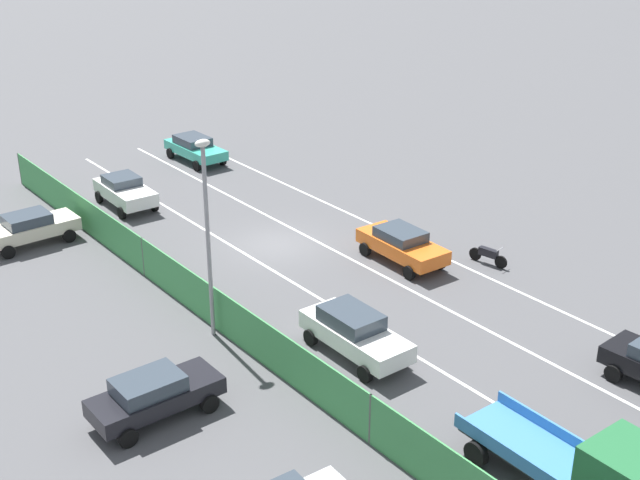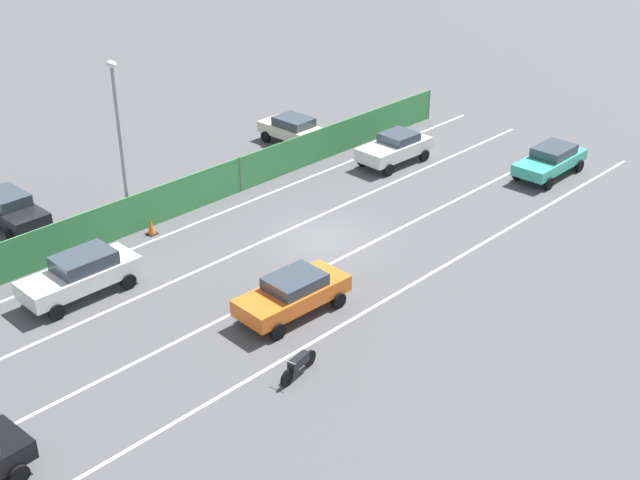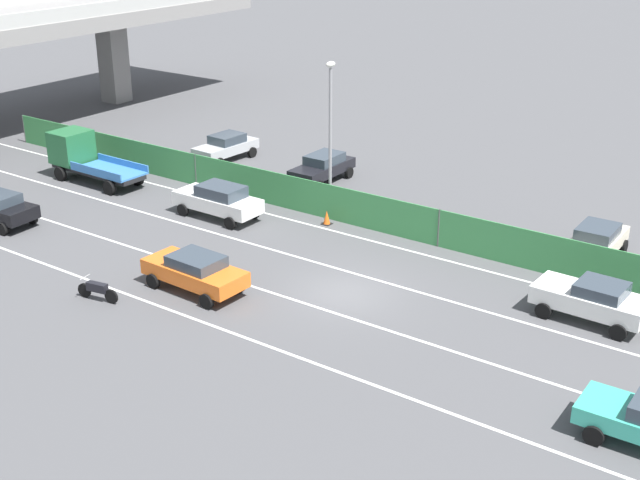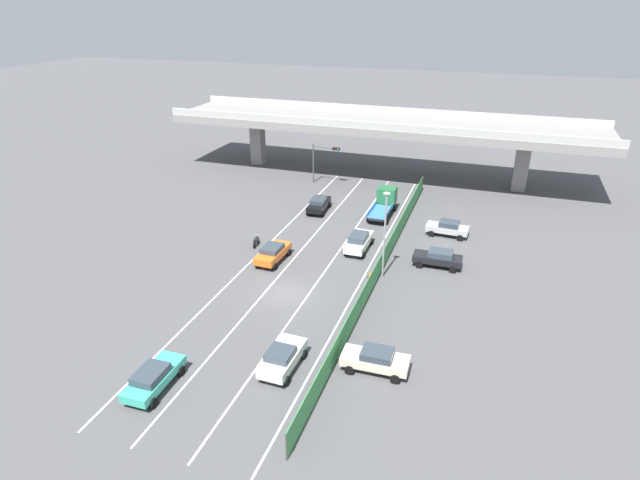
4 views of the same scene
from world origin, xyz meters
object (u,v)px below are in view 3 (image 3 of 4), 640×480
at_px(car_sedan_white, 218,200).
at_px(flatbed_truck_blue, 83,156).
at_px(car_hatchback_white, 592,299).
at_px(motorcycle, 97,290).
at_px(parked_sedan_dark, 323,167).
at_px(parked_wagon_silver, 226,146).
at_px(street_lamp, 330,126).
at_px(car_taxi_orange, 195,271).
at_px(parked_sedan_cream, 596,241).
at_px(traffic_cone, 327,218).

relative_size(car_sedan_white, flatbed_truck_blue, 0.77).
xyz_separation_m(car_hatchback_white, motorcycle, (-9.80, 16.80, -0.45)).
xyz_separation_m(motorcycle, parked_sedan_dark, (17.55, 1.26, 0.44)).
bearing_deg(car_sedan_white, motorcycle, -167.14).
xyz_separation_m(car_hatchback_white, parked_wagon_silver, (7.78, 25.29, -0.02)).
xyz_separation_m(car_hatchback_white, street_lamp, (3.42, 14.55, 3.80)).
bearing_deg(parked_sedan_dark, car_sedan_white, 172.65).
bearing_deg(parked_wagon_silver, car_taxi_orange, -142.78).
xyz_separation_m(flatbed_truck_blue, parked_wagon_silver, (7.50, -4.19, -0.48)).
distance_m(car_hatchback_white, motorcycle, 19.45).
bearing_deg(car_sedan_white, flatbed_truck_blue, 88.81).
bearing_deg(motorcycle, car_hatchback_white, -59.74).
bearing_deg(parked_sedan_dark, car_hatchback_white, -113.23).
distance_m(parked_sedan_cream, street_lamp, 13.52).
height_order(flatbed_truck_blue, parked_wagon_silver, flatbed_truck_blue).
bearing_deg(parked_wagon_silver, motorcycle, -154.20).
relative_size(car_hatchback_white, flatbed_truck_blue, 0.70).
height_order(car_hatchback_white, street_lamp, street_lamp).
bearing_deg(car_sedan_white, car_taxi_orange, -144.87).
relative_size(motorcycle, parked_sedan_dark, 0.44).
bearing_deg(parked_sedan_cream, car_sedan_white, 108.45).
height_order(parked_wagon_silver, traffic_cone, parked_wagon_silver).
relative_size(car_taxi_orange, motorcycle, 2.38).
distance_m(motorcycle, parked_sedan_dark, 17.60).
bearing_deg(car_taxi_orange, car_hatchback_white, -64.25).
bearing_deg(flatbed_truck_blue, traffic_cone, -81.97).
height_order(parked_sedan_cream, street_lamp, street_lamp).
bearing_deg(car_sedan_white, parked_wagon_silver, 39.00).
height_order(car_sedan_white, car_taxi_orange, car_sedan_white).
bearing_deg(parked_sedan_cream, parked_sedan_dark, 83.21).
relative_size(flatbed_truck_blue, traffic_cone, 8.57).
height_order(motorcycle, street_lamp, street_lamp).
xyz_separation_m(car_taxi_orange, parked_sedan_cream, (12.66, -12.38, -0.01)).
bearing_deg(car_hatchback_white, traffic_cone, 80.11).
distance_m(car_hatchback_white, flatbed_truck_blue, 29.49).
distance_m(car_hatchback_white, parked_wagon_silver, 26.46).
bearing_deg(car_hatchback_white, car_sedan_white, 89.81).
bearing_deg(parked_sedan_dark, parked_sedan_cream, -96.79).
relative_size(parked_sedan_dark, traffic_cone, 6.11).
relative_size(car_sedan_white, street_lamp, 0.60).
xyz_separation_m(car_sedan_white, flatbed_truck_blue, (0.22, 10.44, 0.41)).
bearing_deg(parked_sedan_cream, car_taxi_orange, 135.63).
bearing_deg(flatbed_truck_blue, car_hatchback_white, -90.54).
xyz_separation_m(car_sedan_white, motorcycle, (-9.86, -2.25, -0.50)).
bearing_deg(street_lamp, motorcycle, 170.36).
height_order(car_taxi_orange, parked_sedan_cream, car_taxi_orange).
bearing_deg(motorcycle, car_sedan_white, 12.86).
bearing_deg(car_taxi_orange, traffic_cone, -0.67).
height_order(car_taxi_orange, flatbed_truck_blue, flatbed_truck_blue).
distance_m(motorcycle, parked_wagon_silver, 19.53).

